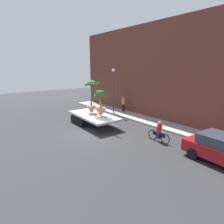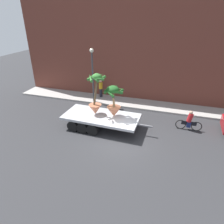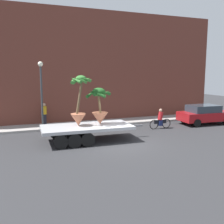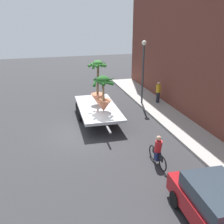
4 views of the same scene
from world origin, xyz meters
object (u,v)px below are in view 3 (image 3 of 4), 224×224
at_px(pedestrian_near_gate, 44,114).
at_px(street_lamp, 41,86).
at_px(potted_palm_middle, 79,104).
at_px(parked_car, 205,114).
at_px(potted_palm_rear, 99,107).
at_px(flatbed_trailer, 83,129).
at_px(cyclist, 160,120).

height_order(pedestrian_near_gate, street_lamp, street_lamp).
distance_m(potted_palm_middle, parked_car, 11.11).
relative_size(parked_car, pedestrian_near_gate, 2.58).
xyz_separation_m(potted_palm_rear, parked_car, (9.59, 1.62, -1.27)).
bearing_deg(parked_car, flatbed_trailer, -170.46).
xyz_separation_m(potted_palm_middle, pedestrian_near_gate, (-1.57, 5.20, -1.25)).
bearing_deg(street_lamp, flatbed_trailer, -63.68).
bearing_deg(cyclist, parked_car, 2.97).
xyz_separation_m(cyclist, pedestrian_near_gate, (-8.14, 3.74, 0.37)).
relative_size(flatbed_trailer, pedestrian_near_gate, 3.80).
height_order(flatbed_trailer, street_lamp, street_lamp).
bearing_deg(potted_palm_middle, street_lamp, 114.92).
bearing_deg(cyclist, pedestrian_near_gate, 155.29).
relative_size(potted_palm_rear, pedestrian_near_gate, 1.34).
bearing_deg(potted_palm_rear, cyclist, 14.87).
distance_m(flatbed_trailer, street_lamp, 5.15).
bearing_deg(potted_palm_rear, pedestrian_near_gate, 119.17).
distance_m(potted_palm_middle, street_lamp, 4.44).
xyz_separation_m(potted_palm_rear, cyclist, (5.27, 1.40, -1.43)).
bearing_deg(street_lamp, parked_car, -10.07).
bearing_deg(potted_palm_middle, cyclist, 12.48).
height_order(flatbed_trailer, pedestrian_near_gate, pedestrian_near_gate).
distance_m(pedestrian_near_gate, street_lamp, 2.54).
bearing_deg(parked_car, pedestrian_near_gate, 164.22).
height_order(parked_car, street_lamp, street_lamp).
distance_m(parked_car, street_lamp, 13.13).
bearing_deg(street_lamp, pedestrian_near_gate, 78.45).
distance_m(potted_palm_middle, pedestrian_near_gate, 5.57).
xyz_separation_m(flatbed_trailer, parked_car, (10.71, 1.80, 0.06)).
bearing_deg(pedestrian_near_gate, flatbed_trailer, -71.79).
relative_size(flatbed_trailer, potted_palm_middle, 2.13).
bearing_deg(cyclist, potted_palm_middle, -167.52).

